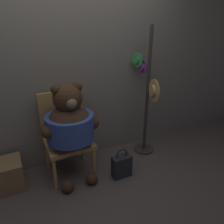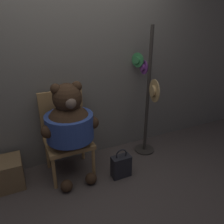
# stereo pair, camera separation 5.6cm
# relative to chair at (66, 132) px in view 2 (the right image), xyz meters

# --- Properties ---
(ground_plane) EXTENTS (14.00, 14.00, 0.00)m
(ground_plane) POSITION_rel_chair_xyz_m (0.19, -0.47, -0.52)
(ground_plane) COLOR #4C423D
(wall_back) EXTENTS (8.00, 0.10, 2.28)m
(wall_back) POSITION_rel_chair_xyz_m (0.19, 0.26, 0.61)
(wall_back) COLOR slate
(wall_back) RESTS_ON ground_plane
(chair) EXTENTS (0.52, 0.47, 1.00)m
(chair) POSITION_rel_chair_xyz_m (0.00, 0.00, 0.00)
(chair) COLOR #B2844C
(chair) RESTS_ON ground_plane
(teddy_bear) EXTENTS (0.64, 0.57, 1.17)m
(teddy_bear) POSITION_rel_chair_xyz_m (0.01, -0.17, 0.18)
(teddy_bear) COLOR #3D2819
(teddy_bear) RESTS_ON ground_plane
(hat_display_rack) EXTENTS (0.28, 0.60, 1.72)m
(hat_display_rack) POSITION_rel_chair_xyz_m (1.09, -0.07, 0.30)
(hat_display_rack) COLOR #332D28
(hat_display_rack) RESTS_ON ground_plane
(handbag_on_ground) EXTENTS (0.23, 0.12, 0.38)m
(handbag_on_ground) POSITION_rel_chair_xyz_m (0.54, -0.42, -0.38)
(handbag_on_ground) COLOR #232328
(handbag_on_ground) RESTS_ON ground_plane
(wooden_crate) EXTENTS (0.33, 0.33, 0.33)m
(wooden_crate) POSITION_rel_chair_xyz_m (-0.71, -0.02, -0.36)
(wooden_crate) COLOR brown
(wooden_crate) RESTS_ON ground_plane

